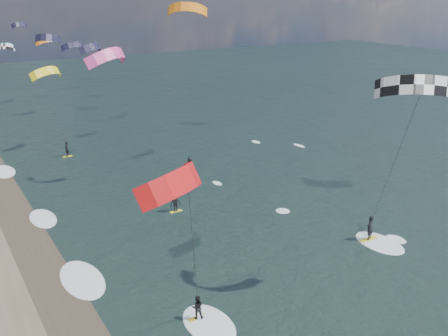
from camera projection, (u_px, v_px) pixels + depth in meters
wet_sand_strip at (76, 330)px, 27.99m from camera, size 3.00×240.00×0.00m
kitesurfer_near_a at (413, 120)px, 28.84m from camera, size 8.01×9.68×14.25m
kitesurfer_near_b at (195, 240)px, 22.00m from camera, size 6.87×8.72×12.51m
far_kitesurfers at (153, 176)px, 48.79m from camera, size 10.47×20.94×1.82m
bg_kite_field at (59, 40)px, 63.71m from camera, size 13.33×75.23×8.73m
shoreline_surf at (74, 284)px, 32.40m from camera, size 2.40×79.40×0.11m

